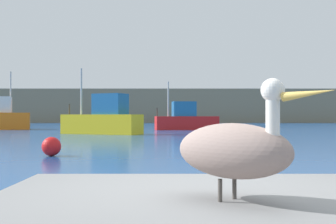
{
  "coord_description": "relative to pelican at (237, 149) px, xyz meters",
  "views": [
    {
      "loc": [
        -0.28,
        -3.94,
        1.17
      ],
      "look_at": [
        -0.39,
        20.41,
        1.35
      ],
      "focal_mm": 49.72,
      "sensor_mm": 36.0,
      "label": 1
    }
  ],
  "objects": [
    {
      "name": "hillside_backdrop",
      "position": [
        -0.17,
        75.92,
        1.76
      ],
      "size": [
        140.0,
        13.05,
        5.38
      ],
      "primitive_type": "cube",
      "color": "#7F755B",
      "rests_on": "ground"
    },
    {
      "name": "pelican",
      "position": [
        0.0,
        0.0,
        0.0
      ],
      "size": [
        1.02,
        1.05,
        0.83
      ],
      "rotation": [
        0.0,
        0.0,
        -0.81
      ],
      "color": "gray",
      "rests_on": "pier_dock"
    },
    {
      "name": "fishing_boat_red",
      "position": [
        1.01,
        34.68,
        -0.1
      ],
      "size": [
        5.27,
        2.27,
        3.92
      ],
      "rotation": [
        0.0,
        0.0,
        3.3
      ],
      "color": "red",
      "rests_on": "ground"
    },
    {
      "name": "fishing_boat_yellow",
      "position": [
        -4.48,
        25.86,
        -0.01
      ],
      "size": [
        5.32,
        3.55,
        4.18
      ],
      "rotation": [
        0.0,
        0.0,
        2.72
      ],
      "color": "yellow",
      "rests_on": "ground"
    },
    {
      "name": "mooring_buoy",
      "position": [
        -3.8,
        10.13,
        -0.66
      ],
      "size": [
        0.55,
        0.55,
        0.55
      ],
      "primitive_type": "sphere",
      "color": "red",
      "rests_on": "ground"
    }
  ]
}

